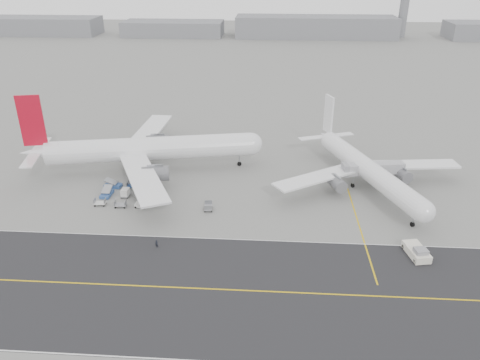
# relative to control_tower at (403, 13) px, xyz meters

# --- Properties ---
(ground) EXTENTS (700.00, 700.00, 0.00)m
(ground) POSITION_rel_control_tower_xyz_m (-100.00, -265.00, -16.25)
(ground) COLOR gray
(ground) RESTS_ON ground
(taxiway) EXTENTS (220.00, 59.00, 0.03)m
(taxiway) POSITION_rel_control_tower_xyz_m (-94.98, -282.98, -16.24)
(taxiway) COLOR #262528
(taxiway) RESTS_ON ground
(horizon_buildings) EXTENTS (520.00, 28.00, 28.00)m
(horizon_buildings) POSITION_rel_control_tower_xyz_m (-70.00, -5.00, -16.25)
(horizon_buildings) COLOR slate
(horizon_buildings) RESTS_ON ground
(control_tower) EXTENTS (7.00, 7.00, 31.25)m
(control_tower) POSITION_rel_control_tower_xyz_m (0.00, 0.00, 0.00)
(control_tower) COLOR slate
(control_tower) RESTS_ON ground
(airliner_a) EXTENTS (61.60, 60.36, 21.47)m
(airliner_a) POSITION_rel_control_tower_xyz_m (-121.72, -235.40, -10.08)
(airliner_a) COLOR white
(airliner_a) RESTS_ON ground
(airliner_b) EXTENTS (46.87, 47.72, 17.23)m
(airliner_b) POSITION_rel_control_tower_xyz_m (-65.89, -241.03, -11.28)
(airliner_b) COLOR white
(airliner_b) RESTS_ON ground
(pushback_tug) EXTENTS (4.26, 8.64, 2.43)m
(pushback_tug) POSITION_rel_control_tower_xyz_m (-60.98, -270.66, -15.25)
(pushback_tug) COLOR white
(pushback_tug) RESTS_ON ground
(jet_bridge) EXTENTS (16.36, 5.89, 6.10)m
(jet_bridge) POSITION_rel_control_tower_xyz_m (-63.66, -240.24, -12.00)
(jet_bridge) COLOR gray
(jet_bridge) RESTS_ON ground
(gse_cluster) EXTENTS (17.97, 17.36, 2.05)m
(gse_cluster) POSITION_rel_control_tower_xyz_m (-122.92, -250.48, -16.25)
(gse_cluster) COLOR #9F9FA4
(gse_cluster) RESTS_ON ground
(stray_dolly) EXTENTS (2.03, 3.02, 1.76)m
(stray_dolly) POSITION_rel_control_tower_xyz_m (-102.77, -255.42, -16.25)
(stray_dolly) COLOR silver
(stray_dolly) RESTS_ON ground
(ground_crew_a) EXTENTS (0.71, 0.59, 1.68)m
(ground_crew_a) POSITION_rel_control_tower_xyz_m (-110.90, -271.12, -15.41)
(ground_crew_a) COLOR black
(ground_crew_a) RESTS_ON ground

